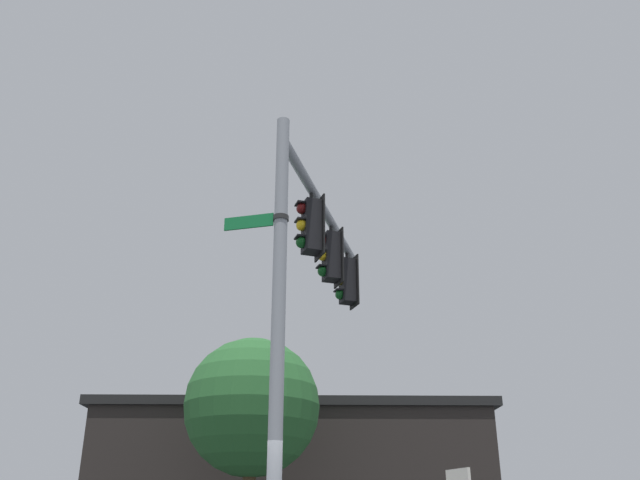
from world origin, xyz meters
The scene contains 7 objects.
signal_pole centered at (0.00, 0.00, 3.90)m, with size 0.21×0.21×7.81m, color gray.
mast_arm centered at (2.47, -1.64, 7.41)m, with size 0.19×0.19×5.92m, color gray.
traffic_light_nearest_pole centered at (1.54, -1.00, 6.61)m, with size 0.54×0.49×1.31m.
traffic_light_mid_inner centered at (2.88, -1.89, 6.61)m, with size 0.54×0.49×1.31m.
traffic_light_mid_outer centered at (4.21, -2.78, 6.61)m, with size 0.54×0.49×1.31m.
street_name_sign centered at (0.16, 0.24, 5.95)m, with size 0.68×0.95×0.22m.
tree_by_storefront centered at (9.08, -1.80, 4.41)m, with size 3.79×3.79×6.32m.
Camera 1 is at (-9.34, 2.57, 1.45)m, focal length 37.21 mm.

